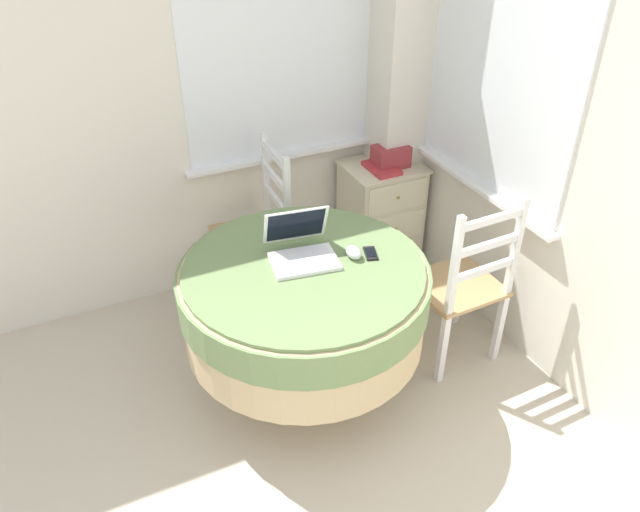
# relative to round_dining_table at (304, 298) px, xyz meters

# --- Properties ---
(corner_room_shell) EXTENTS (4.36, 4.60, 2.55)m
(corner_room_shell) POSITION_rel_round_dining_table_xyz_m (0.28, 0.11, 0.69)
(corner_room_shell) COLOR silver
(corner_room_shell) RESTS_ON ground_plane
(round_dining_table) EXTENTS (1.13, 1.13, 0.76)m
(round_dining_table) POSITION_rel_round_dining_table_xyz_m (0.00, 0.00, 0.00)
(round_dining_table) COLOR #4C3D2D
(round_dining_table) RESTS_ON ground_plane
(laptop) EXTENTS (0.33, 0.33, 0.21)m
(laptop) POSITION_rel_round_dining_table_xyz_m (0.02, 0.08, 0.22)
(laptop) COLOR white
(laptop) RESTS_ON round_dining_table
(computer_mouse) EXTENTS (0.06, 0.10, 0.05)m
(computer_mouse) POSITION_rel_round_dining_table_xyz_m (0.23, -0.02, 0.20)
(computer_mouse) COLOR silver
(computer_mouse) RESTS_ON round_dining_table
(cell_phone) EXTENTS (0.08, 0.12, 0.01)m
(cell_phone) POSITION_rel_round_dining_table_xyz_m (0.31, -0.04, 0.18)
(cell_phone) COLOR black
(cell_phone) RESTS_ON round_dining_table
(dining_chair_near_back_window) EXTENTS (0.41, 0.43, 0.98)m
(dining_chair_near_back_window) POSITION_rel_round_dining_table_xyz_m (0.07, 0.82, -0.13)
(dining_chair_near_back_window) COLOR tan
(dining_chair_near_back_window) RESTS_ON ground_plane
(dining_chair_near_right_window) EXTENTS (0.43, 0.40, 0.98)m
(dining_chair_near_right_window) POSITION_rel_round_dining_table_xyz_m (0.82, -0.10, -0.13)
(dining_chair_near_right_window) COLOR tan
(dining_chair_near_right_window) RESTS_ON ground_plane
(corner_cabinet) EXTENTS (0.47, 0.40, 0.67)m
(corner_cabinet) POSITION_rel_round_dining_table_xyz_m (0.92, 0.89, -0.25)
(corner_cabinet) COLOR beige
(corner_cabinet) RESTS_ON ground_plane
(storage_box) EXTENTS (0.21, 0.14, 0.13)m
(storage_box) POSITION_rel_round_dining_table_xyz_m (0.95, 0.87, 0.15)
(storage_box) COLOR #9E3338
(storage_box) RESTS_ON corner_cabinet
(book_on_cabinet) EXTENTS (0.16, 0.24, 0.02)m
(book_on_cabinet) POSITION_rel_round_dining_table_xyz_m (0.88, 0.85, 0.10)
(book_on_cabinet) COLOR #BC3338
(book_on_cabinet) RESTS_ON corner_cabinet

